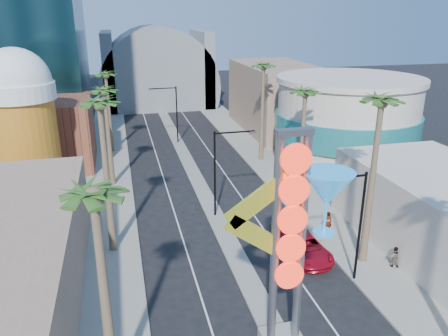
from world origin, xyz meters
The scene contains 22 objects.
sidewalk_west centered at (-9.50, 35.00, 0.07)m, with size 5.00×100.00×0.15m, color gray.
sidewalk_east centered at (9.50, 35.00, 0.07)m, with size 5.00×100.00×0.15m, color gray.
median centered at (0.00, 38.00, 0.07)m, with size 1.60×84.00×0.15m, color gray.
brick_filler_west centered at (-16.00, 38.00, 4.00)m, with size 10.00×10.00×8.00m, color brown.
filler_east centered at (16.00, 48.00, 5.00)m, with size 10.00×20.00×10.00m, color #8F6F5C.
beer_mug centered at (-17.00, 30.00, 7.84)m, with size 7.00×7.00×14.50m.
turquoise_building centered at (18.00, 30.00, 5.25)m, with size 16.60×16.60×10.60m.
canopy centered at (0.00, 72.00, 4.31)m, with size 22.00×16.00×22.00m.
neon_sign centered at (0.82, 2.96, 7.31)m, with size 6.53×2.60×12.55m.
streetlight_0 centered at (0.55, 20.00, 4.88)m, with size 3.79×0.25×8.00m.
streetlight_1 centered at (-0.55, 44.00, 4.88)m, with size 3.79×0.25×8.00m.
streetlight_2 centered at (6.72, 8.00, 4.83)m, with size 3.45×0.25×8.00m.
palm_0 centered at (-9.00, 2.00, 9.93)m, with size 2.40×2.40×11.70m.
palm_1 centered at (-9.00, 16.00, 10.82)m, with size 2.40×2.40×12.70m.
palm_2 centered at (-9.00, 30.00, 9.48)m, with size 2.40×2.40×11.20m.
palm_3 centered at (-9.00, 42.00, 9.48)m, with size 2.40×2.40×11.20m.
palm_5 centered at (9.00, 10.00, 11.27)m, with size 2.40×2.40×13.20m.
palm_6 centered at (9.00, 22.00, 9.93)m, with size 2.40×2.40×11.70m.
palm_7 centered at (9.00, 34.00, 10.82)m, with size 2.40×2.40×12.70m.
red_pickup centered at (5.08, 11.74, 0.81)m, with size 2.67×5.80×1.61m, color #AC0D21.
pedestrian_a centered at (8.40, 14.61, 1.08)m, with size 0.68×0.44×1.86m, color gray.
pedestrian_b centered at (10.70, 8.68, 0.94)m, with size 0.77×0.60×1.58m, color gray.
Camera 1 is at (-7.72, -14.98, 17.62)m, focal length 35.00 mm.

